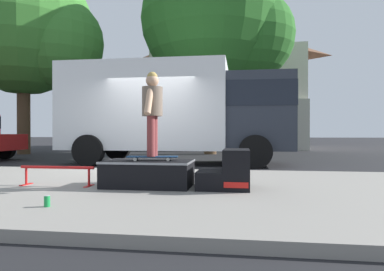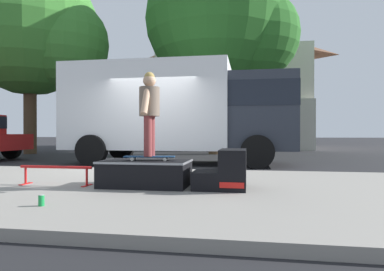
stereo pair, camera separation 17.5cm
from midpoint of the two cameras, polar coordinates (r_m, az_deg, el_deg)
ground_plane at (r=8.56m, az=-8.00°, el=-5.93°), size 140.00×140.00×0.00m
sidewalk_slab at (r=5.78m, az=-17.07°, el=-8.38°), size 50.00×5.00×0.12m
skate_box at (r=5.32m, az=-6.85°, el=-6.18°), size 1.35×0.82×0.40m
kicker_ramp at (r=5.11m, az=6.55°, el=-6.13°), size 0.77×0.77×0.58m
grind_rail at (r=5.77m, az=-21.15°, el=-5.59°), size 1.21×0.28×0.31m
skateboard at (r=5.27m, az=-6.23°, el=-3.60°), size 0.80×0.30×0.07m
skater_kid at (r=5.28m, az=-6.23°, el=4.85°), size 0.32×0.67×1.30m
soda_can at (r=4.20m, az=-22.91°, el=-10.02°), size 0.07×0.07×0.13m
box_truck at (r=10.53m, az=-1.52°, el=4.52°), size 6.91×2.63×3.05m
street_tree_main at (r=16.05m, az=5.55°, el=18.26°), size 6.84×6.21×9.16m
street_tree_neighbour at (r=17.57m, az=-24.35°, el=15.65°), size 6.73×6.12×8.82m
house_behind at (r=23.25m, az=7.30°, el=8.54°), size 9.54×8.23×8.40m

